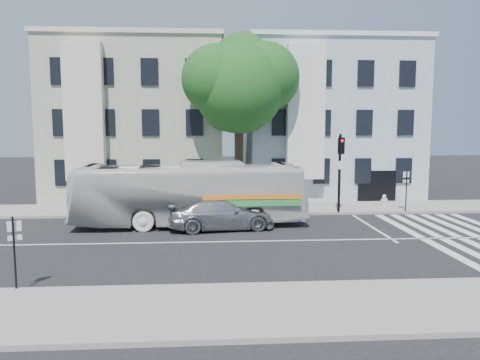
{
  "coord_description": "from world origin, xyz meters",
  "views": [
    {
      "loc": [
        -1.84,
        -20.57,
        5.17
      ],
      "look_at": [
        -0.27,
        3.4,
        2.4
      ],
      "focal_mm": 35.0,
      "sensor_mm": 36.0,
      "label": 1
    }
  ],
  "objects": [
    {
      "name": "building_right",
      "position": [
        7.0,
        15.0,
        5.5
      ],
      "size": [
        12.0,
        10.0,
        11.0
      ],
      "primitive_type": "cube",
      "color": "#9AABB7",
      "rests_on": "ground"
    },
    {
      "name": "sidewalk_near",
      "position": [
        0.0,
        -8.0,
        0.07
      ],
      "size": [
        80.0,
        4.0,
        0.15
      ],
      "primitive_type": "cube",
      "color": "gray",
      "rests_on": "ground"
    },
    {
      "name": "fire_hydrant",
      "position": [
        9.1,
        7.79,
        0.54
      ],
      "size": [
        0.43,
        0.25,
        0.76
      ],
      "rotation": [
        0.0,
        0.0,
        0.12
      ],
      "color": "beige",
      "rests_on": "sidewalk_far"
    },
    {
      "name": "sidewalk_far",
      "position": [
        0.0,
        8.0,
        0.07
      ],
      "size": [
        80.0,
        4.0,
        0.15
      ],
      "primitive_type": "cube",
      "color": "gray",
      "rests_on": "ground"
    },
    {
      "name": "street_tree",
      "position": [
        0.06,
        8.74,
        7.83
      ],
      "size": [
        7.3,
        5.9,
        11.1
      ],
      "color": "#2D2116",
      "rests_on": "ground"
    },
    {
      "name": "ground",
      "position": [
        0.0,
        0.0,
        0.0
      ],
      "size": [
        120.0,
        120.0,
        0.0
      ],
      "primitive_type": "plane",
      "color": "black",
      "rests_on": "ground"
    },
    {
      "name": "bus",
      "position": [
        -2.85,
        3.62,
        1.67
      ],
      "size": [
        3.35,
        12.12,
        3.34
      ],
      "primitive_type": "imported",
      "rotation": [
        0.0,
        0.0,
        1.62
      ],
      "color": "silver",
      "rests_on": "ground"
    },
    {
      "name": "sedan",
      "position": [
        -1.28,
        2.6,
        0.78
      ],
      "size": [
        2.9,
        5.62,
        1.56
      ],
      "primitive_type": "imported",
      "rotation": [
        0.0,
        0.0,
        1.71
      ],
      "color": "#A8ABAF",
      "rests_on": "ground"
    },
    {
      "name": "far_sign_pole",
      "position": [
        9.77,
        6.14,
        1.76
      ],
      "size": [
        0.44,
        0.24,
        2.54
      ],
      "rotation": [
        0.0,
        0.0,
        0.39
      ],
      "color": "black",
      "rests_on": "sidewalk_far"
    },
    {
      "name": "building_left",
      "position": [
        -7.0,
        15.0,
        5.5
      ],
      "size": [
        12.0,
        10.0,
        11.0
      ],
      "primitive_type": "cube",
      "color": "#9CA68B",
      "rests_on": "ground"
    },
    {
      "name": "near_sign_pole",
      "position": [
        -7.86,
        -6.05,
        1.61
      ],
      "size": [
        0.39,
        0.23,
        2.27
      ],
      "rotation": [
        0.0,
        0.0,
        0.41
      ],
      "color": "black",
      "rests_on": "sidewalk_near"
    },
    {
      "name": "traffic_signal",
      "position": [
        5.73,
        6.02,
        3.06
      ],
      "size": [
        0.48,
        0.55,
        4.73
      ],
      "rotation": [
        0.0,
        0.0,
        0.35
      ],
      "color": "black",
      "rests_on": "ground"
    },
    {
      "name": "hedge",
      "position": [
        -4.52,
        6.8,
        0.5
      ],
      "size": [
        8.47,
        2.74,
        0.7
      ],
      "primitive_type": null,
      "rotation": [
        0.0,
        0.0,
        0.23
      ],
      "color": "#225E1E",
      "rests_on": "sidewalk_far"
    }
  ]
}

